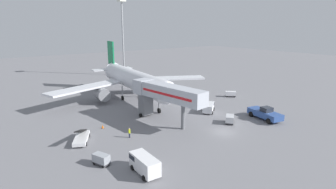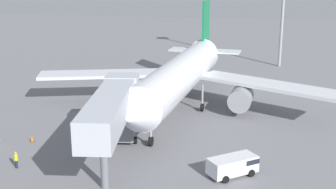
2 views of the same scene
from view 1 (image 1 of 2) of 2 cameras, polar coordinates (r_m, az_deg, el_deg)
name	(u,v)px [view 1 (image 1 of 2)]	position (r m, az deg, el deg)	size (l,w,h in m)	color
ground_plane	(223,132)	(49.71, 11.38, -7.63)	(300.00, 300.00, 0.00)	slate
airplane_at_gate	(133,80)	(69.15, -7.29, 3.01)	(42.17, 40.18, 13.78)	silver
jet_bridge	(163,94)	(51.89, -1.00, 0.21)	(5.49, 17.20, 7.60)	#B2B7C1
pushback_tug	(265,114)	(57.97, 19.51, -3.74)	(3.97, 7.60, 2.61)	#2D4C8E
belt_loader_truck	(81,137)	(46.80, -17.56, -8.47)	(4.34, 5.85, 2.84)	white
service_van_mid_right	(144,163)	(35.92, -4.99, -14.02)	(2.35, 4.93, 2.27)	white
service_van_mid_left	(209,107)	(60.09, 8.42, -2.59)	(4.91, 4.46, 1.81)	silver
baggage_cart_mid_center	(101,159)	(38.81, -13.72, -12.89)	(1.98, 2.58, 1.51)	#38383D
baggage_cart_far_left	(230,119)	(53.92, 12.72, -4.99)	(2.93, 2.75, 1.52)	#38383D
baggage_cart_near_left	(230,94)	(73.64, 12.85, 0.14)	(2.94, 2.80, 1.44)	#38383D
ground_crew_worker_foreground	(129,133)	(46.52, -8.03, -7.84)	(0.45, 0.45, 1.70)	#1E2333
safety_cone_alpha	(103,126)	(51.70, -13.43, -6.47)	(0.45, 0.45, 0.69)	black
safety_cone_bravo	(258,109)	(63.86, 18.12, -2.87)	(0.37, 0.37, 0.57)	black
apron_light_mast	(122,24)	(103.37, -9.47, 14.31)	(2.40, 2.40, 27.34)	#93969B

